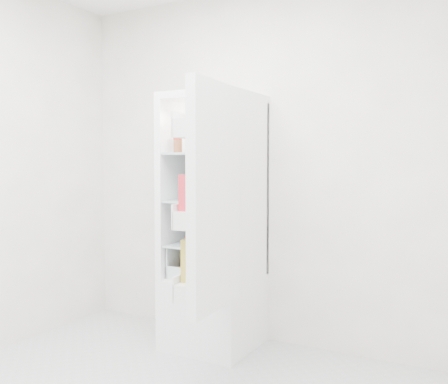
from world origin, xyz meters
The scene contains 21 objects.
room_walls centered at (0.00, 0.00, 1.59)m, with size 3.02×3.02×2.61m.
refrigerator centered at (-0.20, 1.25, 0.67)m, with size 0.60×0.60×1.80m.
shelf_low centered at (-0.20, 1.19, 0.74)m, with size 0.49×0.53×0.01m, color #A6BCC3.
shelf_mid centered at (-0.20, 1.19, 1.05)m, with size 0.49×0.53×0.01m, color #A6BCC3.
shelf_top centered at (-0.20, 1.19, 1.38)m, with size 0.49×0.53×0.01m, color #A6BCC3.
crisper_left centered at (-0.32, 1.19, 0.61)m, with size 0.23×0.46×0.22m, color silver, non-canonical shape.
crisper_right centered at (-0.08, 1.19, 0.61)m, with size 0.23×0.46×0.22m, color silver, non-canonical shape.
condiment_jars centered at (-0.21, 1.13, 1.43)m, with size 0.46×0.34×0.08m.
squeeze_bottle centered at (-0.05, 1.35, 1.48)m, with size 0.05×0.05×0.18m, color white.
tub_white centered at (-0.30, 1.13, 1.10)m, with size 0.13×0.13×0.09m, color white.
tub_cream centered at (-0.28, 1.18, 1.09)m, with size 0.11×0.11×0.06m, color silver.
tin_red centered at (-0.02, 1.12, 1.09)m, with size 0.10×0.10×0.07m, color #C0401C.
foil_tray centered at (-0.21, 1.21, 1.08)m, with size 0.18×0.13×0.04m, color silver.
tub_green centered at (-0.04, 1.34, 1.10)m, with size 0.11×0.15×0.09m, color #3F8B41.
red_cabbage centered at (-0.19, 1.26, 0.83)m, with size 0.17×0.17×0.17m, color #4F1B4B.
bell_pepper centered at (-0.28, 1.03, 0.79)m, with size 0.09×0.09×0.09m, color red.
mushroom_bowl centered at (-0.30, 1.23, 0.78)m, with size 0.15×0.15×0.07m, color #8DB6D3.
salad_bag centered at (-0.02, 1.04, 0.80)m, with size 0.10×0.10×0.10m, color beige.
citrus_pile centered at (-0.32, 1.16, 0.58)m, with size 0.20×0.31×0.16m.
veg_pile centered at (-0.07, 1.18, 0.56)m, with size 0.16×0.30×0.10m.
fridge_door centered at (0.13, 0.61, 1.09)m, with size 0.21×0.60×1.30m.
Camera 1 is at (1.58, -1.86, 1.30)m, focal length 40.00 mm.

